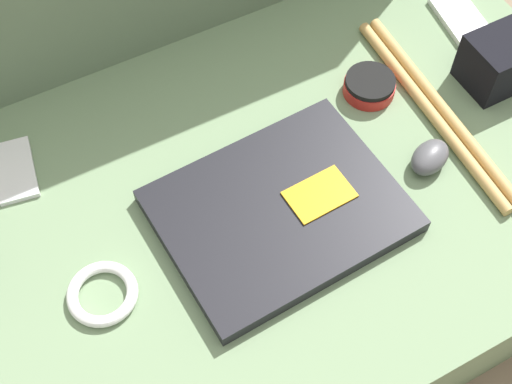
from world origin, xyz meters
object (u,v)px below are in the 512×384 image
laptop (280,210)px  computer_mouse (430,157)px  phone_silver (15,170)px  phone_black (460,17)px  camera_pouch (501,60)px  speaker_puck (369,86)px

laptop → computer_mouse: computer_mouse is taller
computer_mouse → phone_silver: size_ratio=0.71×
laptop → phone_silver: laptop is taller
phone_black → camera_pouch: 0.14m
phone_silver → camera_pouch: (0.72, -0.19, 0.04)m
computer_mouse → phone_black: size_ratio=0.68×
computer_mouse → speaker_puck: 0.16m
computer_mouse → speaker_puck: bearing=68.8°
speaker_puck → camera_pouch: size_ratio=0.75×
speaker_puck → phone_silver: bearing=167.8°
laptop → phone_silver: bearing=138.3°
speaker_puck → phone_black: size_ratio=0.67×
phone_black → phone_silver: bearing=-175.7°
laptop → phone_black: (0.45, 0.19, -0.01)m
computer_mouse → laptop: bearing=151.8°
computer_mouse → speaker_puck: size_ratio=1.01×
phone_silver → camera_pouch: size_ratio=1.06×
speaker_puck → camera_pouch: 0.20m
phone_silver → phone_black: phone_black is taller
speaker_puck → phone_silver: size_ratio=0.70×
computer_mouse → camera_pouch: bearing=2.8°
computer_mouse → phone_black: 0.31m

